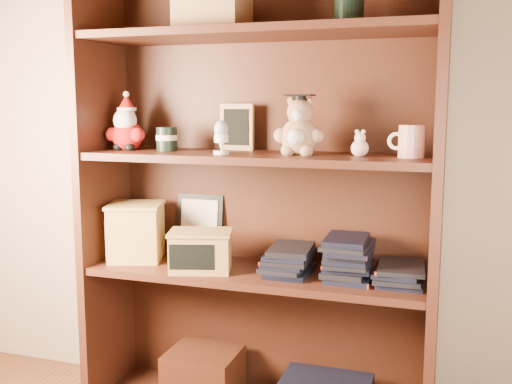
% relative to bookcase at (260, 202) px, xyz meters
% --- Properties ---
extents(bookcase, '(1.20, 0.35, 1.60)m').
position_rel_bookcase_xyz_m(bookcase, '(0.00, 0.00, 0.00)').
color(bookcase, '#431F13').
rests_on(bookcase, ground).
extents(shelf_lower, '(1.14, 0.33, 0.02)m').
position_rel_bookcase_xyz_m(shelf_lower, '(0.00, -0.05, -0.24)').
color(shelf_lower, '#431F13').
rests_on(shelf_lower, ground).
extents(shelf_upper, '(1.14, 0.33, 0.02)m').
position_rel_bookcase_xyz_m(shelf_upper, '(0.00, -0.05, 0.16)').
color(shelf_upper, '#431F13').
rests_on(shelf_upper, ground).
extents(santa_plush, '(0.15, 0.11, 0.21)m').
position_rel_bookcase_xyz_m(santa_plush, '(-0.48, -0.06, 0.25)').
color(santa_plush, '#A50F0F').
rests_on(santa_plush, shelf_upper).
extents(teachers_tin, '(0.07, 0.07, 0.08)m').
position_rel_bookcase_xyz_m(teachers_tin, '(-0.32, -0.05, 0.21)').
color(teachers_tin, black).
rests_on(teachers_tin, shelf_upper).
extents(chalkboard_plaque, '(0.13, 0.07, 0.16)m').
position_rel_bookcase_xyz_m(chalkboard_plaque, '(-0.11, 0.06, 0.25)').
color(chalkboard_plaque, '#9E7547').
rests_on(chalkboard_plaque, shelf_upper).
extents(egg_cup, '(0.05, 0.05, 0.11)m').
position_rel_bookcase_xyz_m(egg_cup, '(-0.09, -0.13, 0.23)').
color(egg_cup, white).
rests_on(egg_cup, shelf_upper).
extents(grad_teddy_bear, '(0.16, 0.14, 0.20)m').
position_rel_bookcase_xyz_m(grad_teddy_bear, '(0.15, -0.06, 0.25)').
color(grad_teddy_bear, '#AA7F59').
rests_on(grad_teddy_bear, shelf_upper).
extents(pink_figurine, '(0.06, 0.06, 0.09)m').
position_rel_bookcase_xyz_m(pink_figurine, '(0.35, -0.05, 0.20)').
color(pink_figurine, beige).
rests_on(pink_figurine, shelf_upper).
extents(teacher_mug, '(0.11, 0.08, 0.10)m').
position_rel_bookcase_xyz_m(teacher_mug, '(0.50, -0.05, 0.22)').
color(teacher_mug, silver).
rests_on(teacher_mug, shelf_upper).
extents(certificate_frame, '(0.18, 0.05, 0.23)m').
position_rel_bookcase_xyz_m(certificate_frame, '(-0.27, 0.09, -0.12)').
color(certificate_frame, black).
rests_on(certificate_frame, shelf_lower).
extents(treats_box, '(0.24, 0.24, 0.21)m').
position_rel_bookcase_xyz_m(treats_box, '(-0.46, -0.05, -0.12)').
color(treats_box, tan).
rests_on(treats_box, shelf_lower).
extents(pencils_box, '(0.24, 0.20, 0.14)m').
position_rel_bookcase_xyz_m(pencils_box, '(-0.17, -0.12, -0.16)').
color(pencils_box, tan).
rests_on(pencils_box, shelf_lower).
extents(book_stack_left, '(0.14, 0.20, 0.10)m').
position_rel_bookcase_xyz_m(book_stack_left, '(0.12, -0.05, -0.18)').
color(book_stack_left, black).
rests_on(book_stack_left, shelf_lower).
extents(book_stack_mid, '(0.14, 0.20, 0.14)m').
position_rel_bookcase_xyz_m(book_stack_mid, '(0.32, -0.05, -0.16)').
color(book_stack_mid, black).
rests_on(book_stack_mid, shelf_lower).
extents(book_stack_right, '(0.14, 0.20, 0.06)m').
position_rel_bookcase_xyz_m(book_stack_right, '(0.48, -0.05, -0.20)').
color(book_stack_right, black).
rests_on(book_stack_right, shelf_lower).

